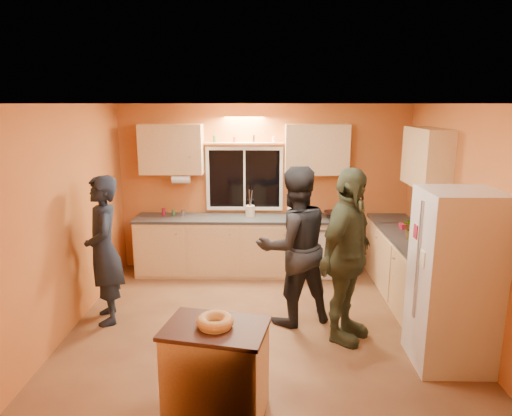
{
  "coord_description": "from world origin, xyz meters",
  "views": [
    {
      "loc": [
        0.0,
        -5.07,
        2.6
      ],
      "look_at": [
        -0.09,
        0.4,
        1.34
      ],
      "focal_mm": 32.0,
      "sensor_mm": 36.0,
      "label": 1
    }
  ],
  "objects_px": {
    "person_center": "(294,246)",
    "person_left": "(104,250)",
    "island": "(216,370)",
    "person_right": "(347,256)",
    "refrigerator": "(454,280)"
  },
  "relations": [
    {
      "from": "person_right",
      "to": "person_center",
      "type": "bearing_deg",
      "value": 85.56
    },
    {
      "from": "island",
      "to": "person_center",
      "type": "height_order",
      "value": "person_center"
    },
    {
      "from": "person_center",
      "to": "person_right",
      "type": "xyz_separation_m",
      "value": [
        0.55,
        -0.42,
        0.02
      ]
    },
    {
      "from": "person_left",
      "to": "person_center",
      "type": "height_order",
      "value": "person_center"
    },
    {
      "from": "person_right",
      "to": "person_left",
      "type": "bearing_deg",
      "value": 114.84
    },
    {
      "from": "person_left",
      "to": "person_center",
      "type": "bearing_deg",
      "value": 68.78
    },
    {
      "from": "island",
      "to": "person_left",
      "type": "bearing_deg",
      "value": 142.73
    },
    {
      "from": "person_left",
      "to": "island",
      "type": "bearing_deg",
      "value": 19.67
    },
    {
      "from": "person_right",
      "to": "refrigerator",
      "type": "bearing_deg",
      "value": -82.51
    },
    {
      "from": "refrigerator",
      "to": "island",
      "type": "distance_m",
      "value": 2.48
    },
    {
      "from": "person_center",
      "to": "person_left",
      "type": "bearing_deg",
      "value": -21.7
    },
    {
      "from": "person_left",
      "to": "person_right",
      "type": "relative_size",
      "value": 0.92
    },
    {
      "from": "person_center",
      "to": "person_right",
      "type": "height_order",
      "value": "person_right"
    },
    {
      "from": "refrigerator",
      "to": "person_left",
      "type": "xyz_separation_m",
      "value": [
        -3.79,
        0.88,
        -0.01
      ]
    },
    {
      "from": "island",
      "to": "person_right",
      "type": "distance_m",
      "value": 1.93
    }
  ]
}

